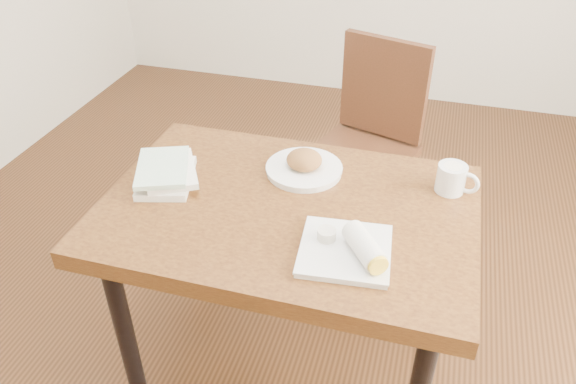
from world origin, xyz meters
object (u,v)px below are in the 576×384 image
(coffee_mug, at_px, (453,178))
(chair_far, at_px, (370,134))
(table, at_px, (288,227))
(plate_scone, at_px, (304,166))
(plate_burrito, at_px, (351,249))
(book_stack, at_px, (167,173))

(coffee_mug, bearing_deg, chair_far, 117.83)
(table, xyz_separation_m, plate_scone, (0.00, 0.19, 0.11))
(table, distance_m, plate_burrito, 0.31)
(chair_far, height_order, coffee_mug, chair_far)
(coffee_mug, height_order, book_stack, coffee_mug)
(coffee_mug, bearing_deg, plate_burrito, -121.99)
(table, bearing_deg, book_stack, 177.19)
(book_stack, bearing_deg, plate_scone, 22.67)
(table, relative_size, book_stack, 3.93)
(plate_scone, relative_size, coffee_mug, 1.90)
(coffee_mug, relative_size, plate_burrito, 0.50)
(plate_scone, bearing_deg, book_stack, -157.33)
(plate_burrito, height_order, book_stack, plate_burrito)
(book_stack, bearing_deg, table, -2.81)
(table, height_order, book_stack, book_stack)
(coffee_mug, bearing_deg, book_stack, -167.50)
(table, relative_size, plate_burrito, 4.23)
(coffee_mug, bearing_deg, table, -155.38)
(plate_scone, xyz_separation_m, coffee_mug, (0.48, 0.02, 0.02))
(chair_far, bearing_deg, plate_scone, -100.46)
(plate_scone, bearing_deg, table, -90.02)
(plate_scone, bearing_deg, coffee_mug, 2.89)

